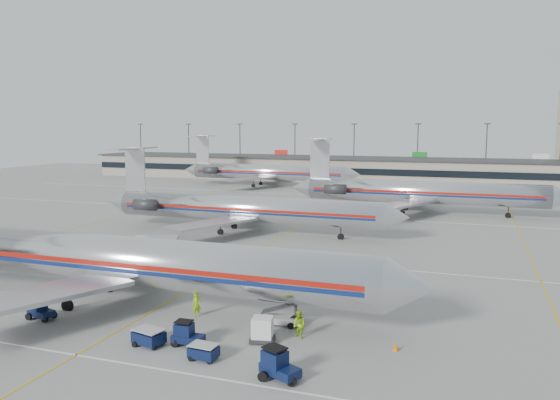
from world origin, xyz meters
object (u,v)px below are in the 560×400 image
at_px(jet_foreground, 109,258).
at_px(jet_second_row, 240,208).
at_px(belt_loader, 278,318).
at_px(tug_center, 186,335).
at_px(uld_container, 262,330).

xyz_separation_m(jet_foreground, jet_second_row, (-1.95, 31.36, -0.46)).
xyz_separation_m(jet_foreground, belt_loader, (14.77, -0.08, -3.26)).
height_order(tug_center, belt_loader, belt_loader).
relative_size(uld_container, belt_loader, 0.47).
bearing_deg(uld_container, tug_center, -165.02).
relative_size(jet_foreground, jet_second_row, 1.14).
height_order(uld_container, belt_loader, belt_loader).
bearing_deg(tug_center, jet_foreground, 147.85).
xyz_separation_m(tug_center, belt_loader, (4.49, 5.67, -0.23)).
bearing_deg(jet_second_row, tug_center, -71.76).
bearing_deg(belt_loader, tug_center, -136.27).
bearing_deg(jet_second_row, jet_foreground, -86.44).
bearing_deg(belt_loader, jet_second_row, 110.09).
bearing_deg(jet_second_row, uld_container, -64.28).
bearing_deg(jet_second_row, belt_loader, -62.00).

